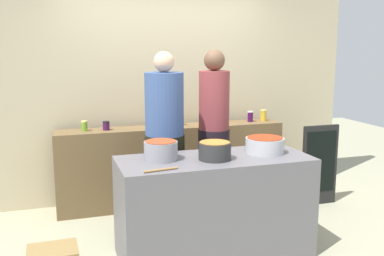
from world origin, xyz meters
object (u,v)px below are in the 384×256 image
object	(u,v)px
wooden_spoon	(161,170)
cooking_pot_right	(265,145)
preserve_jar_5	(215,120)
preserve_jar_0	(84,126)
preserve_jar_7	(263,115)
preserve_jar_6	(250,116)
cooking_pot_left	(161,151)
cook_with_tongs	(165,152)
preserve_jar_3	(179,120)
cook_in_cap	(214,143)
preserve_jar_2	(161,121)
preserve_jar_4	(202,121)
preserve_jar_1	(106,126)
cooking_pot_center	(215,151)
chalkboard_sign	(320,165)

from	to	relation	value
wooden_spoon	cooking_pot_right	bearing A→B (deg)	15.98
preserve_jar_5	cooking_pot_right	bearing A→B (deg)	-90.87
preserve_jar_0	preserve_jar_7	xyz separation A→B (m)	(2.19, 0.01, 0.01)
preserve_jar_6	cooking_pot_left	distance (m)	1.98
preserve_jar_6	cook_with_tongs	distance (m)	1.51
preserve_jar_3	cook_with_tongs	size ratio (longest dim) A/B	0.07
cooking_pot_right	cook_in_cap	world-z (taller)	cook_in_cap
preserve_jar_2	cook_with_tongs	size ratio (longest dim) A/B	0.07
preserve_jar_4	preserve_jar_7	xyz separation A→B (m)	(0.84, 0.09, 0.02)
preserve_jar_5	wooden_spoon	size ratio (longest dim) A/B	0.34
preserve_jar_1	preserve_jar_3	xyz separation A→B (m)	(0.87, 0.05, 0.01)
cooking_pot_left	cooking_pot_center	bearing A→B (deg)	-16.14
cooking_pot_right	wooden_spoon	size ratio (longest dim) A/B	1.23
preserve_jar_0	preserve_jar_3	world-z (taller)	preserve_jar_3
preserve_jar_0	cooking_pot_right	bearing A→B (deg)	-42.28
preserve_jar_0	cooking_pot_left	world-z (taller)	cooking_pot_left
cooking_pot_center	cook_with_tongs	size ratio (longest dim) A/B	0.15
preserve_jar_0	preserve_jar_2	bearing A→B (deg)	3.49
preserve_jar_1	preserve_jar_7	bearing A→B (deg)	0.95
preserve_jar_5	cook_in_cap	distance (m)	0.64
preserve_jar_4	cooking_pot_center	xyz separation A→B (m)	(-0.37, -1.38, -0.02)
preserve_jar_0	preserve_jar_7	world-z (taller)	preserve_jar_7
wooden_spoon	preserve_jar_2	bearing A→B (deg)	76.12
cooking_pot_right	cooking_pot_left	bearing A→B (deg)	177.75
preserve_jar_4	cooking_pot_right	bearing A→B (deg)	-83.06
preserve_jar_4	cook_in_cap	distance (m)	0.57
preserve_jar_3	chalkboard_sign	size ratio (longest dim) A/B	0.13
cooking_pot_left	cooking_pot_center	xyz separation A→B (m)	(0.45, -0.13, -0.01)
preserve_jar_3	cook_with_tongs	distance (m)	0.90
preserve_jar_4	cook_with_tongs	distance (m)	0.95
preserve_jar_1	preserve_jar_7	size ratio (longest dim) A/B	0.72
preserve_jar_1	wooden_spoon	size ratio (longest dim) A/B	0.35
preserve_jar_0	preserve_jar_1	distance (m)	0.24
preserve_jar_0	preserve_jar_3	size ratio (longest dim) A/B	0.90
preserve_jar_4	cooking_pot_center	size ratio (longest dim) A/B	0.39
cook_in_cap	preserve_jar_3	bearing A→B (deg)	106.11
cooking_pot_left	cook_with_tongs	distance (m)	0.62
cooking_pot_left	wooden_spoon	size ratio (longest dim) A/B	1.01
preserve_jar_1	cook_with_tongs	xyz separation A→B (m)	(0.48, -0.75, -0.17)
cook_in_cap	preserve_jar_5	bearing A→B (deg)	67.68
cooking_pot_right	wooden_spoon	distance (m)	1.10
cooking_pot_left	cook_in_cap	size ratio (longest dim) A/B	0.16
cooking_pot_right	cook_in_cap	size ratio (longest dim) A/B	0.19
preserve_jar_0	cooking_pot_left	bearing A→B (deg)	-68.01
preserve_jar_0	cook_in_cap	world-z (taller)	cook_in_cap
wooden_spoon	preserve_jar_4	bearing A→B (deg)	60.66
preserve_jar_0	cooking_pot_center	size ratio (longest dim) A/B	0.40
preserve_jar_0	preserve_jar_4	xyz separation A→B (m)	(1.35, -0.08, -0.00)
preserve_jar_1	wooden_spoon	xyz separation A→B (m)	(0.22, -1.66, -0.08)
preserve_jar_0	preserve_jar_5	xyz separation A→B (m)	(1.53, -0.04, -0.01)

